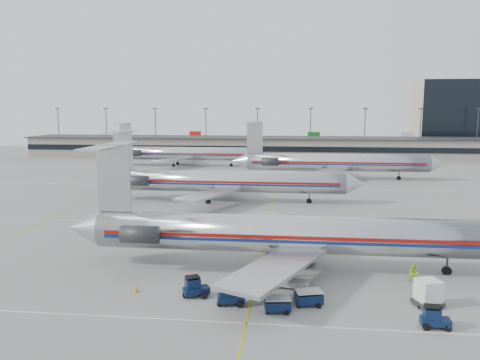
# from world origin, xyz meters

# --- Properties ---
(ground) EXTENTS (260.00, 260.00, 0.00)m
(ground) POSITION_xyz_m (0.00, 0.00, 0.00)
(ground) COLOR gray
(ground) RESTS_ON ground
(apron_markings) EXTENTS (160.00, 0.15, 0.02)m
(apron_markings) POSITION_xyz_m (0.00, 10.00, 0.01)
(apron_markings) COLOR silver
(apron_markings) RESTS_ON ground
(terminal) EXTENTS (162.00, 17.00, 6.25)m
(terminal) POSITION_xyz_m (0.00, 97.97, 3.16)
(terminal) COLOR gray
(terminal) RESTS_ON ground
(light_mast_row) EXTENTS (163.60, 0.40, 15.28)m
(light_mast_row) POSITION_xyz_m (0.00, 112.00, 8.58)
(light_mast_row) COLOR #38383D
(light_mast_row) RESTS_ON ground
(distant_building) EXTENTS (30.00, 20.00, 25.00)m
(distant_building) POSITION_xyz_m (62.00, 128.00, 12.50)
(distant_building) COLOR tan
(distant_building) RESTS_ON ground
(jet_foreground) EXTENTS (45.08, 26.54, 11.80)m
(jet_foreground) POSITION_xyz_m (2.86, -6.12, 3.42)
(jet_foreground) COLOR silver
(jet_foreground) RESTS_ON ground
(jet_second_row) EXTENTS (44.23, 26.04, 11.58)m
(jet_second_row) POSITION_xyz_m (-8.30, 25.60, 3.36)
(jet_second_row) COLOR silver
(jet_second_row) RESTS_ON ground
(jet_third_row) EXTENTS (45.54, 28.01, 12.45)m
(jet_third_row) POSITION_xyz_m (11.62, 53.16, 3.62)
(jet_third_row) COLOR silver
(jet_third_row) RESTS_ON ground
(jet_back_row) EXTENTS (41.97, 25.81, 11.48)m
(jet_back_row) POSITION_xyz_m (-26.02, 72.35, 3.33)
(jet_back_row) COLOR silver
(jet_back_row) RESTS_ON ground
(tug_left) EXTENTS (2.32, 1.88, 1.69)m
(tug_left) POSITION_xyz_m (-4.59, -13.68, 0.77)
(tug_left) COLOR #0A1738
(tug_left) RESTS_ON ground
(tug_center) EXTENTS (2.26, 1.41, 1.71)m
(tug_center) POSITION_xyz_m (-1.59, -14.97, 0.78)
(tug_center) COLOR #0A1738
(tug_center) RESTS_ON ground
(tug_right) EXTENTS (2.02, 1.09, 1.60)m
(tug_right) POSITION_xyz_m (12.98, -17.24, 0.73)
(tug_right) COLOR #0A1738
(tug_right) RESTS_ON ground
(cart_inner) EXTENTS (2.08, 1.56, 1.09)m
(cart_inner) POSITION_xyz_m (2.16, -15.79, 0.58)
(cart_inner) COLOR #0A1738
(cart_inner) RESTS_ON ground
(cart_outer) EXTENTS (2.29, 1.84, 1.14)m
(cart_outer) POSITION_xyz_m (4.51, -14.31, 0.61)
(cart_outer) COLOR #0A1738
(cart_outer) RESTS_ON ground
(uld_container) EXTENTS (2.40, 2.21, 2.07)m
(uld_container) POSITION_xyz_m (13.62, -13.47, 1.05)
(uld_container) COLOR #2D2D30
(uld_container) RESTS_ON ground
(belt_loader) EXTENTS (4.36, 2.05, 2.23)m
(belt_loader) POSITION_xyz_m (2.86, -10.85, 0.60)
(belt_loader) COLOR #A0A0A0
(belt_loader) RESTS_ON ground
(ramp_worker_near) EXTENTS (0.69, 0.66, 1.58)m
(ramp_worker_near) POSITION_xyz_m (3.27, -8.28, 0.79)
(ramp_worker_near) COLOR #B9E015
(ramp_worker_near) RESTS_ON ground
(ramp_worker_far) EXTENTS (0.97, 0.89, 1.63)m
(ramp_worker_far) POSITION_xyz_m (13.75, -8.50, 0.81)
(ramp_worker_far) COLOR #ACEA16
(ramp_worker_far) RESTS_ON ground
(cone_left) EXTENTS (0.47, 0.47, 0.53)m
(cone_left) POSITION_xyz_m (-9.59, -13.36, 0.27)
(cone_left) COLOR orange
(cone_left) RESTS_ON ground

